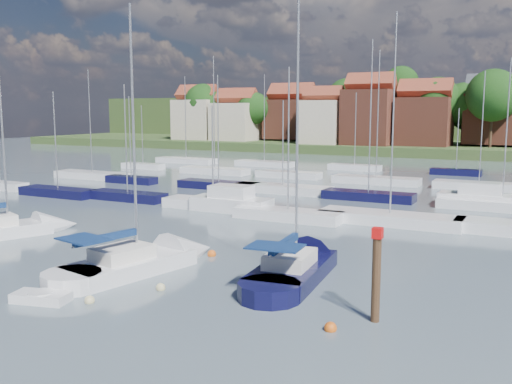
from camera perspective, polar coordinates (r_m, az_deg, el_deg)
The scene contains 12 objects.
ground at distance 65.35m, azimuth 10.35°, elevation 0.47°, with size 260.00×260.00×0.00m, color #44555C.
sailboat_left at distance 43.12m, azimuth -22.81°, elevation -3.51°, with size 6.02×9.99×13.31m.
sailboat_centre at distance 32.20m, azimuth -10.64°, elevation -6.84°, with size 5.21×11.57×15.23m.
sailboat_navy at distance 30.83m, azimuth 4.46°, elevation -7.40°, with size 4.07×11.42×15.51m.
tender at distance 28.03m, azimuth -20.69°, elevation -9.83°, with size 2.77×1.78×0.55m.
timber_piling at distance 24.25m, azimuth 11.86°, elevation -10.46°, with size 0.40×0.40×6.20m.
buoy_d at distance 27.30m, azimuth -16.30°, elevation -10.58°, with size 0.46×0.46×0.46m, color beige.
buoy_e at distance 34.34m, azimuth -4.45°, elevation -6.39°, with size 0.52×0.52×0.52m, color #D85914.
buoy_f at distance 23.35m, azimuth 7.45°, elevation -13.57°, with size 0.51×0.51×0.51m, color #D85914.
buoy_g at distance 28.39m, azimuth -9.51°, elevation -9.62°, with size 0.46×0.46×0.46m, color beige.
marina_field at distance 60.15m, azimuth 10.75°, elevation 0.22°, with size 79.62×41.41×15.93m.
far_shore_town at distance 155.62m, azimuth 21.24°, elevation 6.16°, with size 212.46×90.00×22.27m.
Camera 1 is at (18.66, -22.03, 8.63)m, focal length 40.00 mm.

